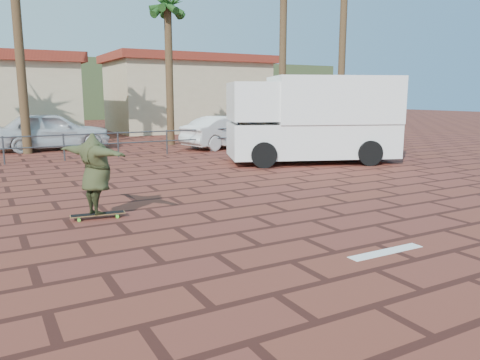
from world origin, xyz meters
name	(u,v)px	position (x,y,z in m)	size (l,w,h in m)	color
ground	(303,238)	(0.00, 0.00, 0.00)	(120.00, 120.00, 0.00)	maroon
paint_stripe	(386,252)	(0.70, -1.20, 0.00)	(1.40, 0.22, 0.01)	white
guardrail	(118,140)	(0.00, 12.00, 0.68)	(24.06, 0.06, 1.00)	#47494F
palm_center	(168,9)	(3.50, 15.50, 6.36)	(2.40, 2.40, 7.75)	brown
building_east	(188,93)	(8.00, 24.00, 2.54)	(10.60, 6.60, 5.00)	beige
hill_front	(25,89)	(0.00, 50.00, 3.00)	(70.00, 18.00, 6.00)	#384C28
longboard	(98,214)	(-2.77, 3.00, 0.08)	(1.06, 0.35, 0.10)	olive
skateboarder	(96,174)	(-2.77, 3.00, 0.89)	(1.95, 0.53, 1.58)	#34391F
campervan	(313,118)	(5.82, 7.32, 1.60)	(6.36, 4.39, 3.05)	white
car_silver	(52,131)	(-1.88, 16.00, 0.84)	(1.98, 4.92, 1.68)	silver
car_white	(227,132)	(5.31, 13.00, 0.72)	(1.53, 4.40, 1.45)	white
street_sign	(251,115)	(6.00, 12.00, 1.51)	(0.42, 0.19, 2.15)	gray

